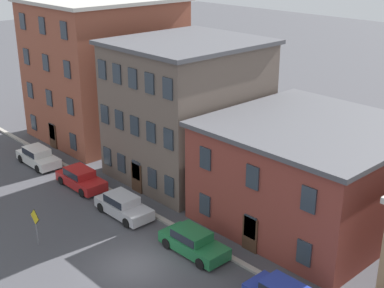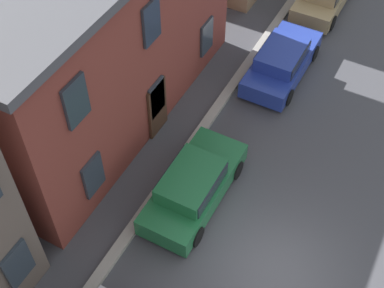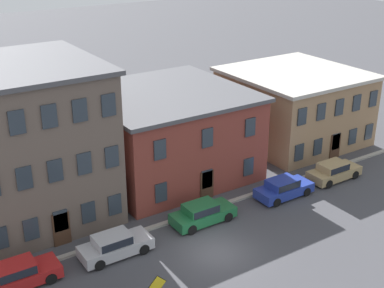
% 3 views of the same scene
% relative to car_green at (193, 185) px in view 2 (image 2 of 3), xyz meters
% --- Properties ---
extents(ground_plane, '(200.00, 200.00, 0.00)m').
position_rel_car_green_xyz_m(ground_plane, '(-1.25, -3.38, -0.75)').
color(ground_plane, '#424247').
extents(kerb_strip, '(56.00, 0.36, 0.16)m').
position_rel_car_green_xyz_m(kerb_strip, '(-1.25, 1.12, -0.67)').
color(kerb_strip, '#9E998E').
rests_on(kerb_strip, ground_plane).
extents(apartment_far, '(11.89, 11.70, 6.66)m').
position_rel_car_green_xyz_m(apartment_far, '(2.15, 8.22, 2.59)').
color(apartment_far, brown).
rests_on(apartment_far, ground_plane).
extents(car_green, '(4.40, 1.92, 1.43)m').
position_rel_car_green_xyz_m(car_green, '(0.00, 0.00, 0.00)').
color(car_green, '#1E6638').
rests_on(car_green, ground_plane).
extents(car_blue, '(4.40, 1.92, 1.43)m').
position_rel_car_green_xyz_m(car_blue, '(6.98, -0.25, 0.00)').
color(car_blue, '#233899').
rests_on(car_blue, ground_plane).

